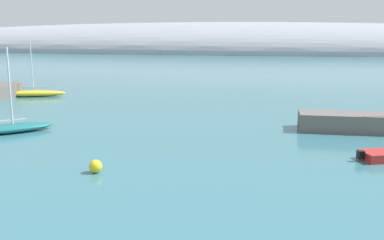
{
  "coord_description": "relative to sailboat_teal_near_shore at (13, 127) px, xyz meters",
  "views": [
    {
      "loc": [
        9.67,
        -8.31,
        8.61
      ],
      "look_at": [
        2.84,
        23.87,
        2.08
      ],
      "focal_mm": 41.75,
      "sensor_mm": 36.0,
      "label": 1
    }
  ],
  "objects": [
    {
      "name": "distant_ridge",
      "position": [
        -7.74,
        164.69,
        -0.44
      ],
      "size": [
        391.78,
        70.01,
        25.53
      ],
      "primitive_type": "ellipsoid",
      "color": "#999EA8",
      "rests_on": "ground"
    },
    {
      "name": "sailboat_teal_near_shore",
      "position": [
        0.0,
        0.0,
        0.0
      ],
      "size": [
        6.34,
        6.18,
        7.35
      ],
      "rotation": [
        0.0,
        0.0,
        0.76
      ],
      "color": "#1E6B70",
      "rests_on": "water"
    },
    {
      "name": "sailboat_yellow_mid_mooring",
      "position": [
        -10.24,
        20.16,
        0.02
      ],
      "size": [
        8.59,
        4.26,
        7.45
      ],
      "rotation": [
        0.0,
        0.0,
        3.46
      ],
      "color": "yellow",
      "rests_on": "water"
    },
    {
      "name": "mooring_buoy_yellow",
      "position": [
        11.73,
        -9.08,
        -0.03
      ],
      "size": [
        0.83,
        0.83,
        0.83
      ],
      "primitive_type": "sphere",
      "color": "yellow",
      "rests_on": "water"
    }
  ]
}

